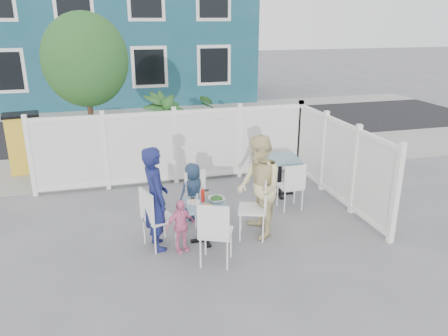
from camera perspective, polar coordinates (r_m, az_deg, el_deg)
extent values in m
plane|color=slate|center=(7.53, -4.03, -8.26)|extent=(80.00, 80.00, 0.00)
cube|color=gray|center=(11.00, -7.92, 0.65)|extent=(24.00, 2.60, 0.01)
cube|color=black|center=(14.54, -9.87, 5.10)|extent=(24.00, 5.00, 0.01)
cube|color=gray|center=(17.56, -10.90, 7.45)|extent=(24.00, 1.60, 0.01)
cube|color=#134955|center=(20.59, -13.72, 17.35)|extent=(11.00, 6.00, 6.00)
cube|color=black|center=(17.78, -21.22, 11.88)|extent=(1.20, 0.04, 1.40)
cube|color=black|center=(17.83, -8.06, 12.97)|extent=(1.20, 0.04, 1.40)
cube|color=white|center=(9.44, -6.41, 2.80)|extent=(5.80, 0.04, 1.40)
cube|color=white|center=(9.26, -6.58, 7.20)|extent=(5.86, 0.08, 0.08)
cube|color=white|center=(9.68, -6.25, -1.52)|extent=(5.86, 0.08, 0.12)
cube|color=white|center=(8.73, 14.70, 0.92)|extent=(0.04, 3.60, 1.40)
cube|color=white|center=(8.54, 15.12, 5.64)|extent=(0.08, 3.66, 0.08)
cube|color=white|center=(8.99, 14.30, -3.68)|extent=(0.08, 3.66, 0.12)
cylinder|color=#382316|center=(10.13, -16.88, 5.44)|extent=(0.12, 0.12, 2.40)
ellipsoid|color=#1F4D20|center=(9.91, -17.68, 13.31)|extent=(1.80, 1.62, 1.98)
cube|color=gold|center=(11.10, -24.58, 2.81)|extent=(0.79, 0.61, 1.33)
imported|color=#1F4D20|center=(10.07, -7.82, 4.43)|extent=(1.46, 1.46, 1.87)
imported|color=#1F4D20|center=(10.28, 0.66, 4.53)|extent=(1.78, 1.91, 1.73)
cube|color=teal|center=(6.94, -2.48, -4.73)|extent=(0.63, 0.63, 0.04)
cylinder|color=black|center=(7.08, -2.44, -7.13)|extent=(0.07, 0.07, 0.61)
cube|color=black|center=(7.22, -2.41, -9.31)|extent=(0.50, 0.08, 0.04)
cube|color=black|center=(7.22, -2.41, -9.31)|extent=(0.08, 0.50, 0.04)
cube|color=teal|center=(8.81, 7.37, 1.16)|extent=(0.84, 0.84, 0.04)
cylinder|color=black|center=(8.94, 7.27, -1.16)|extent=(0.08, 0.08, 0.72)
cube|color=black|center=(9.07, 7.18, -3.29)|extent=(0.59, 0.17, 0.04)
cube|color=black|center=(9.07, 7.18, -3.29)|extent=(0.17, 0.59, 0.04)
cube|color=white|center=(6.94, -8.45, -6.51)|extent=(0.55, 0.56, 0.04)
cube|color=white|center=(6.75, -10.08, -4.88)|extent=(0.18, 0.43, 0.48)
cylinder|color=white|center=(7.27, -7.78, -7.32)|extent=(0.03, 0.03, 0.48)
cylinder|color=white|center=(6.97, -6.30, -8.49)|extent=(0.03, 0.03, 0.48)
cylinder|color=white|center=(7.13, -10.37, -8.02)|extent=(0.03, 0.03, 0.48)
cylinder|color=white|center=(6.83, -8.97, -9.25)|extent=(0.03, 0.03, 0.48)
cube|color=white|center=(7.16, 3.68, -5.36)|extent=(0.57, 0.58, 0.04)
cube|color=white|center=(7.05, 5.42, -3.39)|extent=(0.19, 0.44, 0.49)
cylinder|color=white|center=(7.09, 2.09, -7.78)|extent=(0.03, 0.03, 0.49)
cylinder|color=white|center=(7.45, 2.24, -6.42)|extent=(0.03, 0.03, 0.49)
cylinder|color=white|center=(7.09, 5.12, -7.87)|extent=(0.03, 0.03, 0.49)
cylinder|color=white|center=(7.44, 5.11, -6.50)|extent=(0.03, 0.03, 0.49)
cube|color=white|center=(7.69, -3.14, -4.02)|extent=(0.49, 0.48, 0.04)
cube|color=white|center=(7.75, -3.79, -1.90)|extent=(0.40, 0.13, 0.44)
cylinder|color=white|center=(7.72, -1.39, -5.68)|extent=(0.02, 0.02, 0.44)
cylinder|color=white|center=(7.57, -3.72, -6.23)|extent=(0.02, 0.02, 0.44)
cylinder|color=white|center=(7.98, -2.53, -4.82)|extent=(0.02, 0.02, 0.44)
cylinder|color=white|center=(7.84, -4.80, -5.32)|extent=(0.02, 0.02, 0.44)
cube|color=white|center=(6.41, -1.06, -8.45)|extent=(0.59, 0.58, 0.04)
cube|color=white|center=(6.11, -1.41, -7.07)|extent=(0.43, 0.21, 0.49)
cylinder|color=white|center=(6.72, -2.44, -9.45)|extent=(0.03, 0.03, 0.49)
cylinder|color=white|center=(6.66, 0.90, -9.70)|extent=(0.03, 0.03, 0.49)
cylinder|color=white|center=(6.40, -3.09, -11.00)|extent=(0.03, 0.03, 0.49)
cylinder|color=white|center=(6.34, 0.44, -11.29)|extent=(0.03, 0.03, 0.49)
cube|color=white|center=(8.29, 8.65, -2.38)|extent=(0.43, 0.41, 0.04)
cube|color=white|center=(8.05, 9.30, -1.20)|extent=(0.42, 0.04, 0.45)
cylinder|color=white|center=(8.45, 6.99, -3.52)|extent=(0.02, 0.02, 0.45)
cylinder|color=white|center=(8.59, 9.18, -3.24)|extent=(0.02, 0.02, 0.45)
cylinder|color=white|center=(8.17, 7.93, -4.39)|extent=(0.02, 0.02, 0.45)
cylinder|color=white|center=(8.31, 10.18, -4.08)|extent=(0.02, 0.02, 0.45)
imported|color=#171D51|center=(6.78, -8.94, -3.96)|extent=(0.48, 0.66, 1.65)
imported|color=gold|center=(7.08, 4.57, -2.51)|extent=(0.67, 0.85, 1.70)
imported|color=#1D2F49|center=(7.80, -4.07, -3.05)|extent=(0.58, 0.47, 1.04)
imported|color=pink|center=(6.77, -5.70, -7.56)|extent=(0.54, 0.35, 0.85)
cylinder|color=white|center=(6.77, -2.36, -5.14)|extent=(0.24, 0.24, 0.02)
cylinder|color=white|center=(6.97, -4.00, -4.46)|extent=(0.22, 0.22, 0.01)
imported|color=white|center=(6.98, -0.99, -4.14)|extent=(0.26, 0.26, 0.06)
cylinder|color=beige|center=(6.86, -4.13, -4.41)|extent=(0.08, 0.08, 0.11)
cylinder|color=beige|center=(7.12, -2.29, -3.41)|extent=(0.08, 0.08, 0.12)
cylinder|color=#B31813|center=(6.96, -2.81, -3.67)|extent=(0.06, 0.06, 0.19)
cylinder|color=white|center=(7.12, -3.49, -3.66)|extent=(0.03, 0.03, 0.07)
cylinder|color=black|center=(7.14, -3.38, -3.60)|extent=(0.03, 0.03, 0.07)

